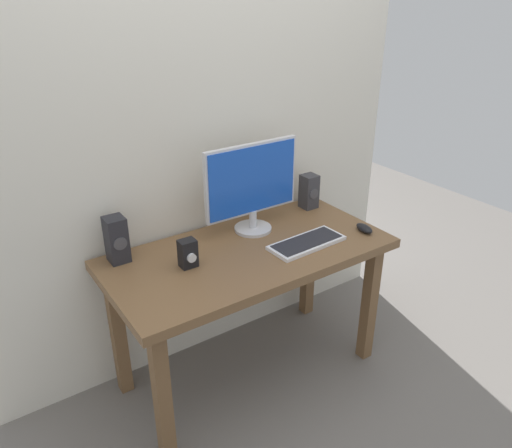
{
  "coord_description": "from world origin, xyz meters",
  "views": [
    {
      "loc": [
        -1.1,
        -1.66,
        1.81
      ],
      "look_at": [
        0.04,
        0.0,
        0.84
      ],
      "focal_mm": 34.89,
      "sensor_mm": 36.0,
      "label": 1
    }
  ],
  "objects_px": {
    "desk": "(249,268)",
    "mouse": "(364,228)",
    "monitor": "(252,185)",
    "speaker_left": "(117,240)",
    "speaker_right": "(309,191)",
    "keyboard_primary": "(307,243)",
    "audio_controller": "(188,253)"
  },
  "relations": [
    {
      "from": "speaker_left",
      "to": "audio_controller",
      "type": "bearing_deg",
      "value": -43.25
    },
    {
      "from": "desk",
      "to": "speaker_right",
      "type": "height_order",
      "value": "speaker_right"
    },
    {
      "from": "keyboard_primary",
      "to": "monitor",
      "type": "bearing_deg",
      "value": 113.5
    },
    {
      "from": "audio_controller",
      "to": "speaker_left",
      "type": "bearing_deg",
      "value": 136.75
    },
    {
      "from": "desk",
      "to": "mouse",
      "type": "height_order",
      "value": "mouse"
    },
    {
      "from": "mouse",
      "to": "audio_controller",
      "type": "bearing_deg",
      "value": 175.61
    },
    {
      "from": "mouse",
      "to": "audio_controller",
      "type": "xyz_separation_m",
      "value": [
        -0.87,
        0.19,
        0.05
      ]
    },
    {
      "from": "monitor",
      "to": "speaker_left",
      "type": "relative_size",
      "value": 2.42
    },
    {
      "from": "desk",
      "to": "speaker_right",
      "type": "xyz_separation_m",
      "value": [
        0.53,
        0.22,
        0.19
      ]
    },
    {
      "from": "desk",
      "to": "audio_controller",
      "type": "bearing_deg",
      "value": 175.35
    },
    {
      "from": "keyboard_primary",
      "to": "speaker_left",
      "type": "xyz_separation_m",
      "value": [
        -0.77,
        0.35,
        0.09
      ]
    },
    {
      "from": "monitor",
      "to": "keyboard_primary",
      "type": "bearing_deg",
      "value": -66.5
    },
    {
      "from": "desk",
      "to": "speaker_left",
      "type": "xyz_separation_m",
      "value": [
        -0.53,
        0.24,
        0.2
      ]
    },
    {
      "from": "monitor",
      "to": "mouse",
      "type": "relative_size",
      "value": 4.68
    },
    {
      "from": "speaker_right",
      "to": "audio_controller",
      "type": "xyz_separation_m",
      "value": [
        -0.83,
        -0.19,
        -0.03
      ]
    },
    {
      "from": "speaker_right",
      "to": "speaker_left",
      "type": "relative_size",
      "value": 0.89
    },
    {
      "from": "keyboard_primary",
      "to": "speaker_left",
      "type": "relative_size",
      "value": 1.81
    },
    {
      "from": "mouse",
      "to": "desk",
      "type": "bearing_deg",
      "value": 171.84
    },
    {
      "from": "desk",
      "to": "audio_controller",
      "type": "xyz_separation_m",
      "value": [
        -0.3,
        0.02,
        0.16
      ]
    },
    {
      "from": "monitor",
      "to": "audio_controller",
      "type": "bearing_deg",
      "value": -161.4
    },
    {
      "from": "speaker_right",
      "to": "desk",
      "type": "bearing_deg",
      "value": -157.66
    },
    {
      "from": "monitor",
      "to": "speaker_left",
      "type": "distance_m",
      "value": 0.67
    },
    {
      "from": "mouse",
      "to": "speaker_right",
      "type": "height_order",
      "value": "speaker_right"
    },
    {
      "from": "mouse",
      "to": "keyboard_primary",
      "type": "bearing_deg",
      "value": 178.59
    },
    {
      "from": "speaker_right",
      "to": "audio_controller",
      "type": "bearing_deg",
      "value": -166.76
    },
    {
      "from": "speaker_left",
      "to": "audio_controller",
      "type": "height_order",
      "value": "speaker_left"
    },
    {
      "from": "mouse",
      "to": "audio_controller",
      "type": "distance_m",
      "value": 0.89
    },
    {
      "from": "monitor",
      "to": "speaker_right",
      "type": "xyz_separation_m",
      "value": [
        0.4,
        0.05,
        -0.14
      ]
    },
    {
      "from": "desk",
      "to": "speaker_right",
      "type": "relative_size",
      "value": 7.09
    },
    {
      "from": "keyboard_primary",
      "to": "speaker_right",
      "type": "xyz_separation_m",
      "value": [
        0.28,
        0.33,
        0.08
      ]
    },
    {
      "from": "monitor",
      "to": "keyboard_primary",
      "type": "height_order",
      "value": "monitor"
    },
    {
      "from": "monitor",
      "to": "speaker_right",
      "type": "distance_m",
      "value": 0.43
    }
  ]
}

